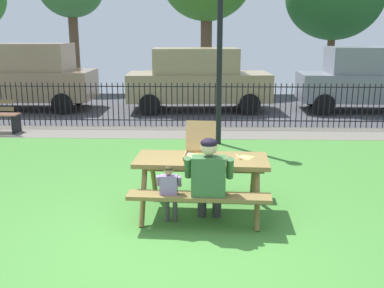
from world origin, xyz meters
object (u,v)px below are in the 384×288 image
at_px(pizza_slice_on_table, 244,157).
at_px(parked_car_center, 363,79).
at_px(parked_car_far_left, 20,75).
at_px(pizza_box_open, 200,150).
at_px(child_at_table, 169,189).
at_px(parked_car_left, 198,78).
at_px(adult_at_table, 209,178).
at_px(lamp_post_walkway, 220,37).
at_px(picnic_table_foreground, 201,170).

xyz_separation_m(pizza_slice_on_table, parked_car_center, (4.36, 8.15, 0.23)).
bearing_deg(parked_car_far_left, pizza_slice_on_table, -51.73).
bearing_deg(parked_car_far_left, pizza_box_open, -54.31).
distance_m(child_at_table, parked_car_far_left, 10.30).
bearing_deg(parked_car_far_left, parked_car_left, -0.02).
height_order(adult_at_table, parked_car_center, parked_car_center).
relative_size(parked_car_far_left, parked_car_left, 1.03).
xyz_separation_m(adult_at_table, lamp_post_walkway, (0.24, 4.37, 1.67)).
distance_m(child_at_table, lamp_post_walkway, 4.80).
bearing_deg(picnic_table_foreground, lamp_post_walkway, 85.01).
height_order(picnic_table_foreground, pizza_box_open, pizza_box_open).
relative_size(pizza_box_open, parked_car_left, 0.11).
distance_m(picnic_table_foreground, lamp_post_walkway, 4.25).
height_order(lamp_post_walkway, parked_car_left, lamp_post_walkway).
bearing_deg(parked_car_left, parked_car_far_left, 179.98).
xyz_separation_m(pizza_box_open, parked_car_far_left, (-5.83, 8.12, 0.24)).
bearing_deg(parked_car_center, pizza_box_open, -121.43).
distance_m(adult_at_table, parked_car_center, 9.97).
bearing_deg(child_at_table, pizza_slice_on_table, 30.23).
xyz_separation_m(pizza_slice_on_table, child_at_table, (-0.98, -0.57, -0.27)).
distance_m(picnic_table_foreground, child_at_table, 0.66).
distance_m(picnic_table_foreground, parked_car_left, 8.21).
bearing_deg(parked_car_left, parked_car_center, 0.02).
xyz_separation_m(picnic_table_foreground, pizza_box_open, (-0.02, 0.09, 0.26)).
bearing_deg(parked_car_left, lamp_post_walkway, -82.84).
relative_size(pizza_slice_on_table, parked_car_far_left, 0.06).
xyz_separation_m(picnic_table_foreground, adult_at_table, (0.10, -0.51, 0.06)).
xyz_separation_m(adult_at_table, child_at_table, (-0.50, -0.01, -0.15)).
distance_m(pizza_box_open, parked_car_far_left, 10.00).
xyz_separation_m(child_at_table, parked_car_far_left, (-5.45, 8.72, 0.59)).
height_order(lamp_post_walkway, parked_car_center, lamp_post_walkway).
distance_m(pizza_box_open, adult_at_table, 0.64).
relative_size(lamp_post_walkway, parked_car_far_left, 0.81).
distance_m(picnic_table_foreground, adult_at_table, 0.52).
distance_m(picnic_table_foreground, pizza_box_open, 0.28).
distance_m(adult_at_table, lamp_post_walkway, 4.69).
relative_size(child_at_table, parked_car_left, 0.18).
distance_m(pizza_box_open, pizza_slice_on_table, 0.60).
distance_m(parked_car_far_left, parked_car_center, 10.79).
height_order(pizza_slice_on_table, parked_car_far_left, parked_car_far_left).
height_order(pizza_box_open, parked_car_far_left, parked_car_far_left).
bearing_deg(adult_at_table, child_at_table, -178.99).
distance_m(child_at_table, parked_car_left, 8.73).
relative_size(picnic_table_foreground, child_at_table, 2.25).
bearing_deg(parked_car_far_left, lamp_post_walkway, -35.01).
height_order(picnic_table_foreground, adult_at_table, adult_at_table).
bearing_deg(parked_car_far_left, parked_car_center, -0.00).
xyz_separation_m(child_at_table, parked_car_center, (5.34, 8.72, 0.51)).
height_order(pizza_slice_on_table, parked_car_left, parked_car_left).
bearing_deg(picnic_table_foreground, parked_car_left, 91.45).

